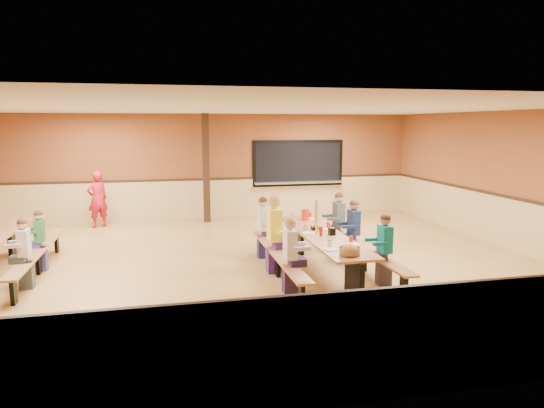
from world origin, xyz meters
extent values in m
plane|color=#A1753D|center=(0.00, 0.00, 0.00)|extent=(12.00, 12.00, 0.00)
cube|color=brown|center=(0.00, 5.00, 1.50)|extent=(12.00, 0.04, 3.00)
cube|color=brown|center=(0.00, -5.00, 1.50)|extent=(12.00, 0.04, 3.00)
cube|color=brown|center=(6.00, 0.00, 1.50)|extent=(0.04, 10.00, 3.00)
cube|color=white|center=(0.00, 0.00, 3.00)|extent=(12.00, 10.00, 0.04)
cube|color=black|center=(2.60, 4.97, 1.55)|extent=(2.60, 0.06, 1.20)
cube|color=silver|center=(2.60, 4.88, 0.98)|extent=(2.70, 0.28, 0.06)
cube|color=black|center=(-0.20, 4.40, 1.50)|extent=(0.18, 0.18, 3.00)
cube|color=#A76A42|center=(1.41, -0.90, 0.72)|extent=(0.75, 3.60, 0.04)
cube|color=black|center=(1.41, -2.45, 0.35)|extent=(0.08, 0.60, 0.70)
cube|color=black|center=(1.41, 0.65, 0.35)|extent=(0.08, 0.60, 0.70)
cube|color=#A76A42|center=(0.59, -0.90, 0.43)|extent=(0.26, 3.60, 0.04)
cube|color=black|center=(0.59, -0.90, 0.21)|extent=(0.06, 0.18, 0.41)
cube|color=#A76A42|center=(2.24, -0.90, 0.43)|extent=(0.26, 3.60, 0.04)
cube|color=black|center=(2.24, -0.90, 0.21)|extent=(0.06, 0.18, 0.41)
cube|color=black|center=(-4.45, 1.74, 0.35)|extent=(0.08, 0.60, 0.70)
cube|color=#A76A42|center=(-3.62, 0.19, 0.43)|extent=(0.26, 3.60, 0.04)
cube|color=black|center=(-3.62, 0.19, 0.21)|extent=(0.06, 0.18, 0.41)
imported|color=red|center=(-3.08, 4.26, 0.75)|extent=(0.66, 0.59, 1.50)
cylinder|color=red|center=(1.47, 0.39, 0.85)|extent=(0.16, 0.16, 0.22)
cube|color=black|center=(1.55, -1.02, 0.80)|extent=(0.10, 0.14, 0.13)
cylinder|color=yellow|center=(1.34, -0.81, 0.82)|extent=(0.06, 0.06, 0.17)
cylinder|color=#B2140F|center=(1.33, -1.06, 0.82)|extent=(0.06, 0.06, 0.17)
cube|color=black|center=(1.41, -0.53, 0.77)|extent=(0.16, 0.16, 0.06)
cube|color=#A76A42|center=(1.41, -0.53, 1.05)|extent=(0.02, 0.09, 0.50)
camera|label=1|loc=(-1.34, -9.04, 2.69)|focal=32.00mm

